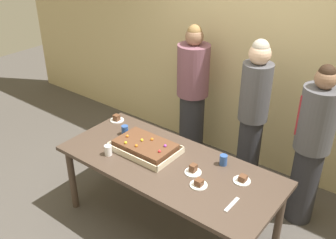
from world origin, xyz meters
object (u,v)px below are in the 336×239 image
object	(u,v)px
drink_cup_nearest	(223,160)
cake_server_utensil	(232,204)
drink_cup_far_end	(125,130)
person_striped_tie_right	(252,117)
person_serving_front	(312,146)
party_table	(168,170)
person_green_shirt_behind	(193,93)
sheet_cake	(145,147)
plated_slice_far_right	(193,170)
drink_cup_middle	(108,150)
plated_slice_far_left	(242,180)
plated_slice_near_right	(199,184)
plated_slice_near_left	(117,119)

from	to	relation	value
drink_cup_nearest	cake_server_utensil	size ratio (longest dim) A/B	0.50
drink_cup_far_end	person_striped_tie_right	size ratio (longest dim) A/B	0.06
person_serving_front	person_striped_tie_right	size ratio (longest dim) A/B	0.95
party_table	person_green_shirt_behind	size ratio (longest dim) A/B	1.23
drink_cup_nearest	drink_cup_far_end	bearing A→B (deg)	-171.79
cake_server_utensil	sheet_cake	bearing A→B (deg)	170.57
plated_slice_far_right	drink_cup_middle	xyz separation A→B (m)	(-0.79, -0.26, 0.03)
party_table	sheet_cake	world-z (taller)	sheet_cake
plated_slice_far_left	drink_cup_nearest	xyz separation A→B (m)	(-0.26, 0.11, 0.03)
plated_slice_near_right	person_striped_tie_right	distance (m)	1.11
cake_server_utensil	drink_cup_middle	bearing A→B (deg)	-175.78
drink_cup_nearest	drink_cup_far_end	size ratio (longest dim) A/B	1.00
drink_cup_nearest	drink_cup_far_end	xyz separation A→B (m)	(-1.07, -0.16, 0.00)
plated_slice_far_left	person_striped_tie_right	xyz separation A→B (m)	(-0.34, 0.82, 0.15)
plated_slice_far_left	person_green_shirt_behind	bearing A→B (deg)	140.11
drink_cup_nearest	person_green_shirt_behind	distance (m)	1.33
plated_slice_near_left	plated_slice_near_right	xyz separation A→B (m)	(1.34, -0.39, -0.00)
drink_cup_far_end	cake_server_utensil	size ratio (longest dim) A/B	0.50
sheet_cake	drink_cup_middle	distance (m)	0.35
sheet_cake	person_striped_tie_right	bearing A→B (deg)	56.97
plated_slice_far_left	party_table	bearing A→B (deg)	-165.35
person_green_shirt_behind	person_striped_tie_right	xyz separation A→B (m)	(0.89, -0.20, 0.06)
cake_server_utensil	person_serving_front	distance (m)	1.09
sheet_cake	person_green_shirt_behind	size ratio (longest dim) A/B	0.37
person_serving_front	person_striped_tie_right	bearing A→B (deg)	-41.31
drink_cup_far_end	party_table	bearing A→B (deg)	-11.24
plated_slice_far_left	drink_cup_far_end	xyz separation A→B (m)	(-1.33, -0.04, 0.03)
cake_server_utensil	party_table	bearing A→B (deg)	169.04
drink_cup_nearest	person_serving_front	bearing A→B (deg)	48.03
person_striped_tie_right	sheet_cake	bearing A→B (deg)	0.01
plated_slice_far_right	drink_cup_far_end	world-z (taller)	drink_cup_far_end
plated_slice_far_left	drink_cup_middle	size ratio (longest dim) A/B	1.50
person_green_shirt_behind	person_striped_tie_right	world-z (taller)	person_striped_tie_right
party_table	drink_cup_nearest	bearing A→B (deg)	35.37
sheet_cake	plated_slice_far_left	xyz separation A→B (m)	(0.97, 0.14, -0.03)
plated_slice_far_right	cake_server_utensil	world-z (taller)	plated_slice_far_right
party_table	plated_slice_far_right	xyz separation A→B (m)	(0.26, 0.02, 0.10)
plated_slice_near_left	cake_server_utensil	xyz separation A→B (m)	(1.68, -0.43, -0.02)
sheet_cake	plated_slice_far_right	distance (m)	0.56
plated_slice_near_right	drink_cup_far_end	xyz separation A→B (m)	(-1.07, 0.24, 0.03)
plated_slice_far_left	plated_slice_far_right	distance (m)	0.43
drink_cup_nearest	sheet_cake	bearing A→B (deg)	-160.04
plated_slice_near_left	sheet_cake	bearing A→B (deg)	-22.19
plated_slice_far_left	drink_cup_middle	world-z (taller)	drink_cup_middle
plated_slice_far_right	person_serving_front	bearing A→B (deg)	51.46
drink_cup_middle	cake_server_utensil	distance (m)	1.28
person_striped_tie_right	party_table	bearing A→B (deg)	15.06
party_table	drink_cup_middle	bearing A→B (deg)	-156.04
party_table	cake_server_utensil	bearing A→B (deg)	-10.96
sheet_cake	drink_cup_middle	bearing A→B (deg)	-130.68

